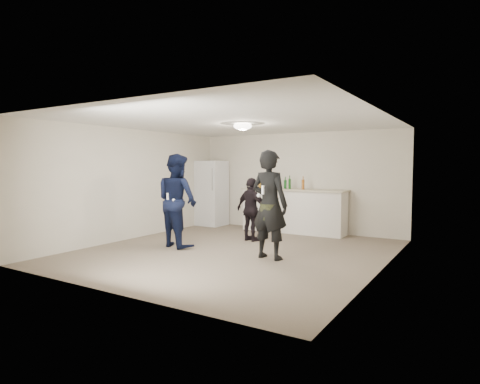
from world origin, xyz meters
The scene contains 21 objects.
floor centered at (0.00, 0.00, 0.00)m, with size 6.00×6.00×0.00m, color #6B5B4C.
ceiling centered at (0.00, 0.00, 2.50)m, with size 6.00×6.00×0.00m, color silver.
wall_back centered at (0.00, 3.00, 1.25)m, with size 6.00×6.00×0.00m, color beige.
wall_front centered at (0.00, -3.00, 1.25)m, with size 6.00×6.00×0.00m, color beige.
wall_left centered at (-2.75, 0.00, 1.25)m, with size 6.00×6.00×0.00m, color beige.
wall_right centered at (2.75, 0.00, 1.25)m, with size 6.00×6.00×0.00m, color beige.
counter centered at (0.05, 2.67, 0.53)m, with size 2.60×0.56×1.05m, color silver.
counter_top centered at (0.05, 2.67, 1.07)m, with size 2.68×0.64×0.04m, color #C0B995.
fridge centered at (-2.40, 2.60, 0.90)m, with size 0.70×0.70×1.80m, color white.
fridge_handle centered at (-2.12, 2.23, 1.30)m, with size 0.02×0.02×0.60m, color #BBBCC0.
ceiling_dome centered at (0.00, 0.30, 2.45)m, with size 0.36×0.36×0.16m, color white.
shaker centered at (-0.45, 2.67, 1.18)m, with size 0.08×0.08×0.17m, color #BABBBF.
man centered at (-1.27, -0.20, 0.95)m, with size 0.93×0.72×1.91m, color #0E173B.
woman centered at (0.85, -0.18, 0.97)m, with size 0.71×0.47×1.95m, color black.
camo_shorts centered at (0.85, -0.18, 0.85)m, with size 0.34×0.34×0.28m, color #343C1B.
spectator centered at (-0.26, 1.11, 0.70)m, with size 0.82×0.34×1.40m, color black.
remote_man centered at (-1.27, -0.48, 1.05)m, with size 0.04×0.04×0.15m, color white.
nunchuk_man centered at (-1.15, -0.45, 0.98)m, with size 0.07×0.07×0.07m, color white.
remote_woman centered at (0.85, -0.43, 1.25)m, with size 0.04×0.04×0.15m, color white.
nunchuk_woman centered at (0.75, -0.40, 1.15)m, with size 0.07×0.07×0.07m, color white.
bottle_cluster centered at (-0.22, 2.62, 1.20)m, with size 1.23×0.33×0.25m.
Camera 1 is at (4.11, -6.52, 1.67)m, focal length 30.00 mm.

